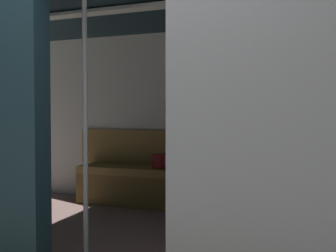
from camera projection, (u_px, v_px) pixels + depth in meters
name	position (u px, v px, depth m)	size (l,w,h in m)	color
train_car	(165.00, 72.00, 3.46)	(6.40, 2.78, 2.29)	#ADAFB5
bench_seat	(201.00, 180.00, 4.47)	(3.18, 0.44, 0.48)	olive
person_seated	(191.00, 152.00, 4.45)	(0.55, 0.71, 1.21)	pink
handbag	(164.00, 161.00, 4.67)	(0.26, 0.15, 0.17)	maroon
book	(227.00, 170.00, 4.43)	(0.15, 0.22, 0.03)	gold
grab_pole_door	(85.00, 123.00, 2.82)	(0.04, 0.04, 2.15)	silver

